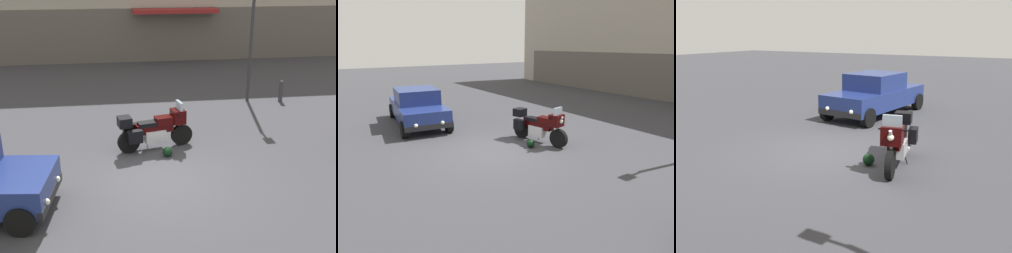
{
  "view_description": "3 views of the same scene",
  "coord_description": "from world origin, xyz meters",
  "views": [
    {
      "loc": [
        -0.97,
        -9.47,
        5.17
      ],
      "look_at": [
        0.4,
        0.82,
        1.08
      ],
      "focal_mm": 45.58,
      "sensor_mm": 36.0,
      "label": 1
    },
    {
      "loc": [
        7.8,
        -4.55,
        3.34
      ],
      "look_at": [
        0.35,
        0.35,
        0.85
      ],
      "focal_mm": 31.52,
      "sensor_mm": 36.0,
      "label": 2
    },
    {
      "loc": [
        7.86,
        4.89,
        3.01
      ],
      "look_at": [
        0.6,
        0.72,
        0.89
      ],
      "focal_mm": 40.08,
      "sensor_mm": 36.0,
      "label": 3
    }
  ],
  "objects": [
    {
      "name": "motorcycle",
      "position": [
        0.13,
        1.86,
        0.62
      ],
      "size": [
        2.23,
        1.01,
        1.36
      ],
      "rotation": [
        0.0,
        0.0,
        0.22
      ],
      "color": "black",
      "rests_on": "ground"
    },
    {
      "name": "helmet",
      "position": [
        0.44,
        1.29,
        0.14
      ],
      "size": [
        0.28,
        0.28,
        0.28
      ],
      "primitive_type": "sphere",
      "color": "black",
      "rests_on": "ground"
    },
    {
      "name": "car_sedan_far",
      "position": [
        -4.61,
        -0.93,
        0.78
      ],
      "size": [
        4.71,
        2.37,
        1.56
      ],
      "rotation": [
        0.0,
        0.0,
        -0.11
      ],
      "color": "navy",
      "rests_on": "ground"
    },
    {
      "name": "ground_plane",
      "position": [
        0.0,
        0.0,
        0.0
      ],
      "size": [
        80.0,
        80.0,
        0.0
      ],
      "primitive_type": "plane",
      "color": "#38383D"
    }
  ]
}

